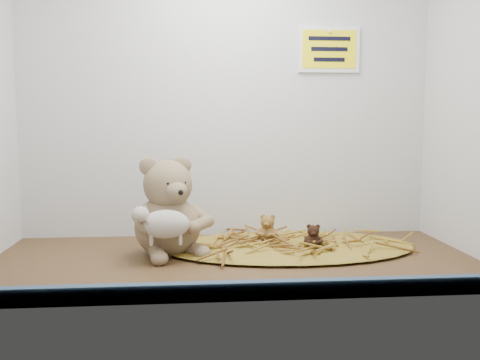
{
  "coord_description": "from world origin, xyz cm",
  "views": [
    {
      "loc": [
        -10.29,
        -127.91,
        34.5
      ],
      "look_at": [
        1.34,
        2.33,
        19.66
      ],
      "focal_mm": 40.0,
      "sensor_mm": 36.0,
      "label": 1
    }
  ],
  "objects": [
    {
      "name": "alcove_shell",
      "position": [
        0.0,
        9.0,
        45.0
      ],
      "size": [
        120.4,
        60.2,
        90.4
      ],
      "color": "#422817",
      "rests_on": "ground"
    },
    {
      "name": "mini_teddy_brown",
      "position": [
        20.91,
        6.6,
        4.49
      ],
      "size": [
        6.05,
        6.28,
        6.36
      ],
      "primitive_type": null,
      "rotation": [
        0.0,
        0.0,
        -0.19
      ],
      "color": "black",
      "rests_on": "straw_bed"
    },
    {
      "name": "straw_bed",
      "position": [
        15.5,
        10.85,
        0.66
      ],
      "size": [
        67.8,
        39.37,
        1.31
      ],
      "primitive_type": "ellipsoid",
      "color": "olive",
      "rests_on": "shelf_floor"
    },
    {
      "name": "toy_lamb",
      "position": [
        -16.83,
        -1.28,
        9.6
      ],
      "size": [
        14.96,
        9.13,
        9.67
      ],
      "primitive_type": null,
      "color": "beige",
      "rests_on": "main_teddy"
    },
    {
      "name": "front_rail",
      "position": [
        0.0,
        -28.8,
        1.8
      ],
      "size": [
        119.28,
        2.2,
        3.6
      ],
      "primitive_type": "cube",
      "color": "#334E61",
      "rests_on": "shelf_floor"
    },
    {
      "name": "wall_sign",
      "position": [
        30.0,
        29.4,
        55.0
      ],
      "size": [
        16.0,
        1.2,
        11.0
      ],
      "primitive_type": "cube",
      "color": "yellow",
      "rests_on": "back_wall"
    },
    {
      "name": "mini_teddy_tan",
      "position": [
        10.09,
        15.11,
        5.11
      ],
      "size": [
        7.88,
        8.09,
        7.59
      ],
      "primitive_type": null,
      "rotation": [
        0.0,
        0.0,
        -0.33
      ],
      "color": "olive",
      "rests_on": "straw_bed"
    },
    {
      "name": "main_teddy",
      "position": [
        -16.83,
        7.77,
        12.62
      ],
      "size": [
        27.53,
        28.08,
        25.25
      ],
      "primitive_type": null,
      "rotation": [
        0.0,
        0.0,
        0.44
      ],
      "color": "#93835B",
      "rests_on": "shelf_floor"
    }
  ]
}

